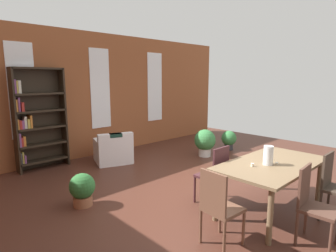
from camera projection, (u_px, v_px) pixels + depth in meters
ground_plane at (218, 196)px, 4.71m from camera, size 10.36×10.36×0.00m
back_wall_brick at (99, 95)px, 7.21m from camera, size 8.97×0.12×3.12m
window_pane_0 at (22, 91)px, 5.87m from camera, size 0.55×0.02×2.03m
window_pane_1 at (100, 89)px, 7.13m from camera, size 0.55×0.02×2.03m
window_pane_2 at (155, 87)px, 8.39m from camera, size 0.55×0.02×2.03m
dining_table at (272, 168)px, 4.08m from camera, size 1.85×1.00×0.76m
vase_on_table at (268, 155)px, 3.94m from camera, size 0.14×0.14×0.28m
tealight_candle_0 at (277, 163)px, 3.97m from camera, size 0.04×0.04×0.03m
tealight_candle_1 at (252, 165)px, 3.88m from camera, size 0.04×0.04×0.04m
dining_chair_near_right at (335, 185)px, 3.87m from camera, size 0.40×0.40×0.95m
dining_chair_near_left at (313, 203)px, 3.30m from camera, size 0.43×0.43×0.95m
dining_chair_far_left at (215, 173)px, 4.34m from camera, size 0.40×0.40×0.95m
dining_chair_head_left at (219, 206)px, 3.23m from camera, size 0.42×0.42×0.95m
bookshelf_tall at (37, 119)px, 5.98m from camera, size 1.07×0.30×2.21m
armchair_white at (113, 151)px, 6.59m from camera, size 1.02×1.02×0.75m
potted_plant_by_shelf at (229, 139)px, 7.74m from camera, size 0.42×0.42×0.54m
potted_plant_corner at (205, 141)px, 7.08m from camera, size 0.54×0.54×0.70m
potted_plant_window at (82, 189)px, 4.33m from camera, size 0.40×0.40×0.52m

